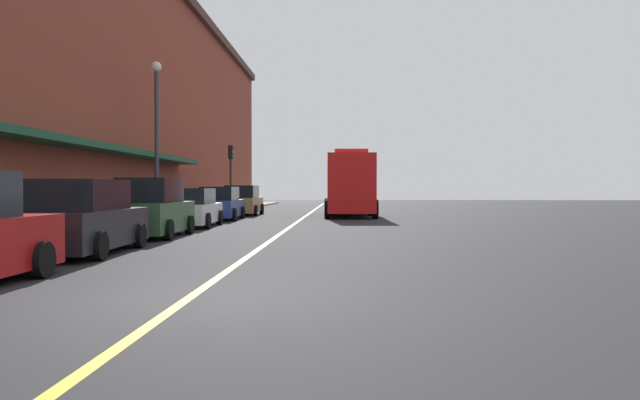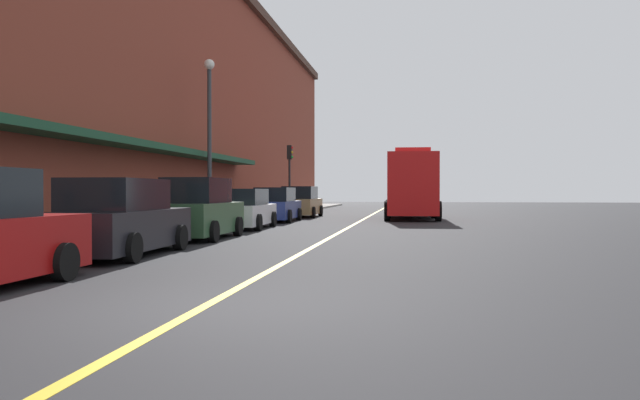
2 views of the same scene
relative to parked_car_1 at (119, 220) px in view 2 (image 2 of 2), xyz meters
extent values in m
plane|color=#232326|center=(4.04, 19.00, -0.83)|extent=(112.00, 112.00, 0.00)
cube|color=gray|center=(-2.16, 19.00, -0.75)|extent=(2.40, 70.00, 0.15)
cube|color=gold|center=(4.04, 19.00, -0.82)|extent=(0.16, 70.00, 0.01)
cube|color=brown|center=(-8.93, 18.00, 5.88)|extent=(11.13, 64.00, 13.43)
cube|color=#19472D|center=(-2.81, 10.00, 2.27)|extent=(1.20, 22.40, 0.24)
cylinder|color=black|center=(1.00, -4.01, -0.51)|extent=(0.22, 0.64, 0.64)
cube|color=black|center=(0.00, 0.07, -0.21)|extent=(1.97, 4.82, 0.88)
cube|color=black|center=(0.01, -0.17, 0.59)|extent=(1.71, 2.67, 0.72)
cylinder|color=black|center=(-0.97, 1.51, -0.51)|extent=(0.24, 0.65, 0.64)
cylinder|color=black|center=(0.86, 1.57, -0.51)|extent=(0.24, 0.65, 0.64)
cylinder|color=black|center=(-0.87, -1.44, -0.51)|extent=(0.24, 0.65, 0.64)
cylinder|color=black|center=(0.96, -1.38, -0.51)|extent=(0.24, 0.65, 0.64)
cube|color=#2D5133|center=(0.05, 5.35, -0.18)|extent=(1.77, 4.40, 0.95)
cube|color=black|center=(0.05, 5.14, 0.68)|extent=(1.57, 2.42, 0.78)
cylinder|color=black|center=(-0.84, 6.70, -0.51)|extent=(0.23, 0.64, 0.64)
cylinder|color=black|center=(0.90, 6.72, -0.51)|extent=(0.23, 0.64, 0.64)
cylinder|color=black|center=(-0.81, 3.99, -0.51)|extent=(0.23, 0.64, 0.64)
cylinder|color=black|center=(0.93, 4.01, -0.51)|extent=(0.23, 0.64, 0.64)
cube|color=silver|center=(0.00, 10.81, -0.27)|extent=(1.91, 4.84, 0.77)
cube|color=black|center=(0.01, 10.57, 0.44)|extent=(1.66, 2.69, 0.63)
cylinder|color=black|center=(-0.93, 12.26, -0.51)|extent=(0.24, 0.65, 0.64)
cylinder|color=black|center=(0.83, 12.32, -0.51)|extent=(0.24, 0.65, 0.64)
cylinder|color=black|center=(-0.83, 9.29, -0.51)|extent=(0.24, 0.65, 0.64)
cylinder|color=black|center=(0.93, 9.36, -0.51)|extent=(0.24, 0.65, 0.64)
cube|color=navy|center=(0.00, 16.71, -0.24)|extent=(1.87, 4.84, 0.82)
cube|color=black|center=(0.01, 16.47, 0.51)|extent=(1.64, 2.68, 0.67)
cylinder|color=black|center=(-0.92, 18.17, -0.51)|extent=(0.24, 0.65, 0.64)
cylinder|color=black|center=(0.85, 18.22, -0.51)|extent=(0.24, 0.65, 0.64)
cylinder|color=black|center=(-0.85, 15.20, -0.51)|extent=(0.24, 0.65, 0.64)
cylinder|color=black|center=(0.92, 15.24, -0.51)|extent=(0.24, 0.65, 0.64)
cube|color=#A5844C|center=(0.18, 22.49, -0.21)|extent=(1.89, 4.72, 0.88)
cube|color=black|center=(0.18, 22.26, 0.58)|extent=(1.70, 2.60, 0.72)
cylinder|color=black|center=(-0.77, 23.95, -0.51)|extent=(0.22, 0.64, 0.64)
cylinder|color=black|center=(1.12, 23.96, -0.51)|extent=(0.22, 0.64, 0.64)
cylinder|color=black|center=(-0.76, 21.03, -0.51)|extent=(0.22, 0.64, 0.64)
cylinder|color=black|center=(1.13, 21.03, -0.51)|extent=(0.22, 0.64, 0.64)
cube|color=red|center=(6.63, 18.05, 1.03)|extent=(2.55, 2.38, 3.11)
cube|color=red|center=(6.51, 22.35, 0.90)|extent=(2.64, 5.69, 2.86)
cube|color=red|center=(6.63, 18.05, 2.70)|extent=(1.75, 0.65, 0.24)
cylinder|color=black|center=(7.88, 18.17, -0.33)|extent=(0.33, 1.01, 1.00)
cylinder|color=black|center=(5.37, 18.10, -0.33)|extent=(0.33, 1.01, 1.00)
cylinder|color=black|center=(7.78, 21.68, -0.33)|extent=(0.33, 1.01, 1.00)
cylinder|color=black|center=(5.27, 21.61, -0.33)|extent=(0.33, 1.01, 1.00)
cylinder|color=black|center=(7.72, 23.95, -0.33)|extent=(0.33, 1.01, 1.00)
cylinder|color=black|center=(5.21, 23.89, -0.33)|extent=(0.33, 1.01, 1.00)
cylinder|color=#4C4C51|center=(-1.31, 22.55, -0.15)|extent=(0.07, 0.07, 1.05)
cube|color=black|center=(-1.31, 22.55, 0.51)|extent=(0.14, 0.18, 0.28)
cylinder|color=#4C4C51|center=(-1.31, 1.04, -0.15)|extent=(0.07, 0.07, 1.05)
cube|color=black|center=(-1.31, 1.04, 0.51)|extent=(0.14, 0.18, 0.28)
cylinder|color=#33383D|center=(-1.91, 12.25, 2.57)|extent=(0.18, 0.18, 6.50)
sphere|color=white|center=(-1.91, 12.25, 6.04)|extent=(0.44, 0.44, 0.44)
cylinder|color=#232326|center=(-1.26, 26.40, 1.02)|extent=(0.14, 0.14, 3.40)
cube|color=black|center=(-1.26, 26.40, 3.17)|extent=(0.28, 0.36, 0.90)
sphere|color=red|center=(-1.10, 26.40, 3.47)|extent=(0.16, 0.16, 0.16)
sphere|color=gold|center=(-1.10, 26.40, 3.17)|extent=(0.16, 0.16, 0.16)
sphere|color=green|center=(-1.10, 26.40, 2.87)|extent=(0.16, 0.16, 0.16)
camera|label=1|loc=(6.24, -14.59, 0.72)|focal=35.00mm
camera|label=2|loc=(6.72, -13.71, 0.66)|focal=35.63mm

